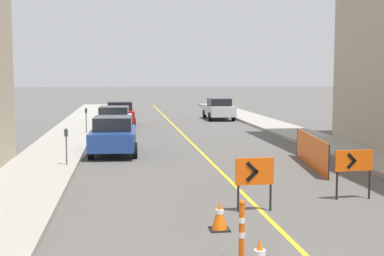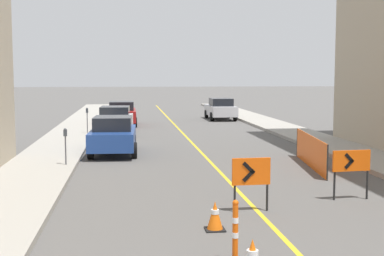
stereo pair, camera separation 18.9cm
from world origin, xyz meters
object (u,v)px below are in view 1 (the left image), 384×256
object	(u,v)px
parked_car_opposite_side	(219,109)
parking_meter_far_curb	(86,115)
delineator_post_rear	(242,235)
parked_car_curb_near	(113,135)
arrow_barricade_primary	(255,174)
traffic_cone_fourth	(220,216)
parked_car_curb_far	(120,114)
parked_car_curb_mid	(114,121)
parking_meter_near_curb	(66,139)
arrow_barricade_secondary	(354,163)

from	to	relation	value
parked_car_opposite_side	parking_meter_far_curb	world-z (taller)	parked_car_opposite_side
delineator_post_rear	parked_car_curb_near	world-z (taller)	parked_car_curb_near
arrow_barricade_primary	traffic_cone_fourth	bearing A→B (deg)	-129.85
traffic_cone_fourth	parked_car_curb_far	xyz separation A→B (m)	(-2.20, 24.06, 0.49)
parked_car_curb_mid	parking_meter_near_curb	world-z (taller)	parked_car_curb_mid
arrow_barricade_secondary	parked_car_curb_far	size ratio (longest dim) A/B	0.31
traffic_cone_fourth	arrow_barricade_primary	world-z (taller)	arrow_barricade_primary
parked_car_curb_near	parked_car_opposite_side	xyz separation A→B (m)	(7.48, 16.59, 0.00)
arrow_barricade_secondary	parked_car_curb_far	bearing A→B (deg)	100.42
arrow_barricade_primary	arrow_barricade_secondary	bearing A→B (deg)	14.67
parked_car_opposite_side	parking_meter_near_curb	distance (m)	22.00
parked_car_curb_mid	parked_car_curb_near	bearing A→B (deg)	-86.64
parked_car_curb_near	parked_car_curb_mid	bearing A→B (deg)	92.59
delineator_post_rear	parked_car_curb_mid	bearing A→B (deg)	97.03
traffic_cone_fourth	parked_car_opposite_side	size ratio (longest dim) A/B	0.15
arrow_barricade_secondary	parked_car_curb_mid	size ratio (longest dim) A/B	0.30
delineator_post_rear	parked_car_curb_mid	distance (m)	20.78
delineator_post_rear	parking_meter_near_curb	xyz separation A→B (m)	(-4.04, 9.94, 0.59)
delineator_post_rear	arrow_barricade_primary	world-z (taller)	arrow_barricade_primary
traffic_cone_fourth	parked_car_curb_near	size ratio (longest dim) A/B	0.14
arrow_barricade_primary	delineator_post_rear	bearing A→B (deg)	-109.79
parking_meter_near_curb	parked_car_curb_mid	bearing A→B (deg)	81.99
delineator_post_rear	parked_car_curb_far	bearing A→B (deg)	94.91
traffic_cone_fourth	parked_car_curb_near	distance (m)	11.69
delineator_post_rear	parking_meter_near_curb	distance (m)	10.75
parked_car_opposite_side	parking_meter_far_curb	xyz separation A→B (m)	(-9.05, -9.65, 0.33)
traffic_cone_fourth	parking_meter_near_curb	xyz separation A→B (m)	(-4.01, 7.97, 0.76)
parked_car_curb_mid	parked_car_opposite_side	world-z (taller)	same
arrow_barricade_primary	parking_meter_near_curb	bearing A→B (deg)	126.05
parked_car_curb_far	arrow_barricade_secondary	bearing A→B (deg)	-73.76
delineator_post_rear	parked_car_opposite_side	xyz separation A→B (m)	(5.01, 29.98, 0.32)
parked_car_opposite_side	parked_car_curb_near	bearing A→B (deg)	-114.61
parked_car_curb_far	traffic_cone_fourth	bearing A→B (deg)	-84.58
delineator_post_rear	parked_car_curb_near	distance (m)	13.62
parking_meter_near_curb	arrow_barricade_primary	bearing A→B (deg)	-51.78
delineator_post_rear	arrow_barricade_secondary	distance (m)	5.90
arrow_barricade_secondary	parking_meter_far_curb	world-z (taller)	parking_meter_far_curb
parked_car_curb_far	parked_car_curb_near	bearing A→B (deg)	-90.87
traffic_cone_fourth	parked_car_curb_mid	size ratio (longest dim) A/B	0.14
traffic_cone_fourth	arrow_barricade_secondary	bearing A→B (deg)	30.06
delineator_post_rear	arrow_barricade_primary	distance (m)	3.62
parked_car_curb_near	arrow_barricade_primary	bearing A→B (deg)	-68.29
parking_meter_near_curb	parked_car_curb_near	bearing A→B (deg)	65.53
arrow_barricade_secondary	parked_car_curb_near	distance (m)	11.16
arrow_barricade_secondary	parking_meter_near_curb	size ratio (longest dim) A/B	1.03
arrow_barricade_primary	parked_car_curb_far	size ratio (longest dim) A/B	0.31
traffic_cone_fourth	parking_meter_near_curb	size ratio (longest dim) A/B	0.49
traffic_cone_fourth	delineator_post_rear	world-z (taller)	delineator_post_rear
traffic_cone_fourth	parking_meter_far_curb	distance (m)	18.82
delineator_post_rear	parking_meter_far_curb	size ratio (longest dim) A/B	0.82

